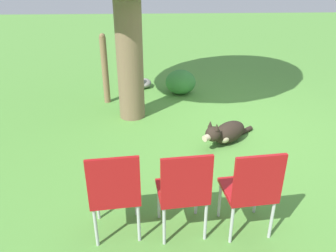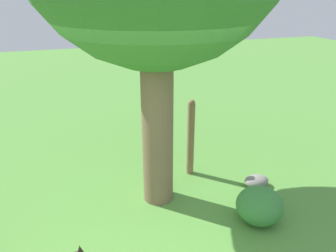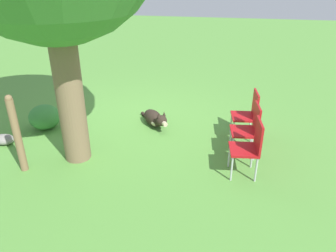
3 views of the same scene
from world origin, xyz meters
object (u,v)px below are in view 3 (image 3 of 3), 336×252
(red_chair_2, at_px, (250,145))
(dog, at_px, (155,119))
(red_chair_1, at_px, (249,127))
(red_chair_0, at_px, (248,112))
(fence_post, at_px, (17,134))

(red_chair_2, bearing_deg, dog, -44.31)
(red_chair_2, bearing_deg, red_chair_1, -97.20)
(red_chair_0, height_order, red_chair_1, same)
(red_chair_0, distance_m, red_chair_2, 1.21)
(fence_post, relative_size, red_chair_2, 1.40)
(red_chair_0, xyz_separation_m, red_chair_2, (0.03, 1.21, 0.00))
(fence_post, height_order, red_chair_2, fence_post)
(dog, xyz_separation_m, red_chair_1, (-1.78, 0.79, 0.36))
(dog, bearing_deg, fence_post, -80.91)
(red_chair_1, bearing_deg, red_chair_2, 82.80)
(fence_post, bearing_deg, dog, -132.45)
(dog, xyz_separation_m, red_chair_2, (-1.76, 1.40, 0.36))
(fence_post, height_order, red_chair_0, fence_post)
(red_chair_0, relative_size, red_chair_1, 1.00)
(red_chair_1, relative_size, red_chair_2, 1.00)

